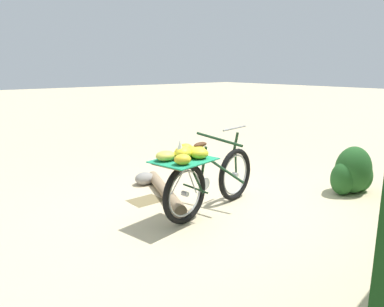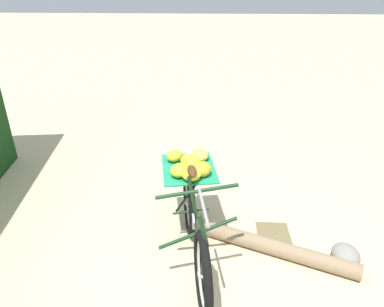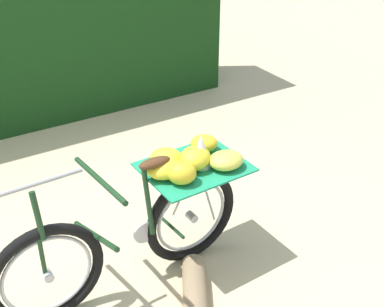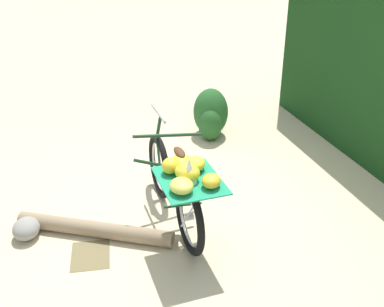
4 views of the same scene
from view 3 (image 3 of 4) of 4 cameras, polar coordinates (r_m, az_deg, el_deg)
The scene contains 2 objects.
ground_plane at distance 3.72m, azimuth -10.17°, elevation -12.63°, with size 60.00×60.00×0.00m, color beige.
bicycle at distance 3.26m, azimuth -5.24°, elevation -7.14°, with size 1.80×0.80×1.03m.
Camera 3 is at (0.49, 2.71, 2.51)m, focal length 45.84 mm.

